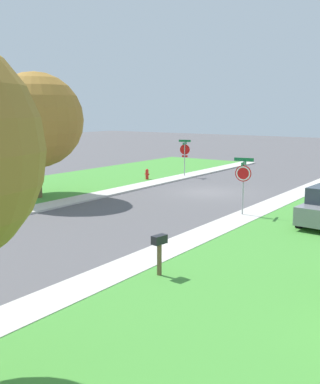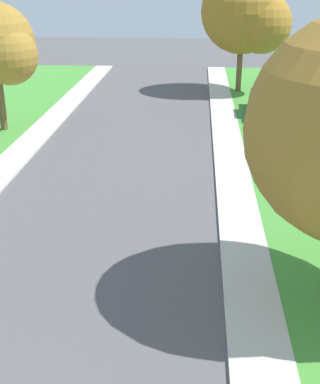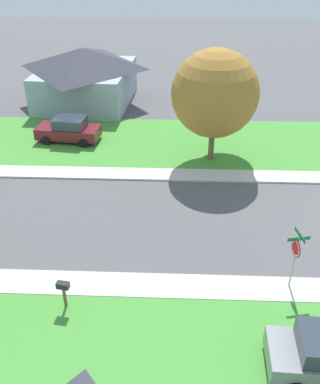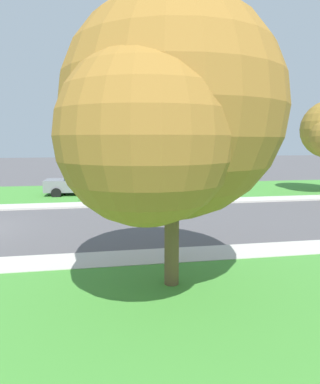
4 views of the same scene
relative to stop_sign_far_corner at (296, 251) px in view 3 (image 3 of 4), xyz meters
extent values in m
cube|color=beige|center=(9.18, 7.11, -1.84)|extent=(1.40, 56.00, 0.10)
cube|color=#479338|center=(13.88, 7.11, -1.85)|extent=(8.00, 56.00, 0.08)
cube|color=beige|center=(-0.22, 7.11, -1.84)|extent=(1.40, 56.00, 0.10)
cylinder|color=#9E9EA3|center=(0.01, -0.03, -0.59)|extent=(0.07, 0.07, 2.60)
cylinder|color=red|center=(0.00, 0.02, 0.16)|extent=(0.75, 0.17, 0.76)
cylinder|color=white|center=(-0.01, 0.04, 0.16)|extent=(0.66, 0.13, 0.67)
cylinder|color=red|center=(-0.01, 0.04, 0.16)|extent=(0.54, 0.11, 0.55)
cube|color=#146B38|center=(0.01, -0.03, 0.80)|extent=(0.91, 0.19, 0.16)
cube|color=#146B38|center=(0.01, -0.03, 0.61)|extent=(0.19, 0.91, 0.16)
cylinder|color=black|center=(-3.02, 0.76, -1.57)|extent=(0.27, 0.65, 0.64)
cube|color=maroon|center=(13.78, 12.24, -1.19)|extent=(2.29, 4.48, 0.76)
cube|color=#2D3842|center=(13.76, 12.04, -0.47)|extent=(1.83, 2.27, 0.68)
cylinder|color=black|center=(13.04, 13.67, -1.57)|extent=(0.31, 0.66, 0.64)
cylinder|color=black|center=(14.83, 13.46, -1.57)|extent=(0.31, 0.66, 0.64)
cylinder|color=black|center=(12.73, 11.02, -1.57)|extent=(0.31, 0.66, 0.64)
cylinder|color=black|center=(14.52, 10.81, -1.57)|extent=(0.31, 0.66, 0.64)
cylinder|color=brown|center=(11.31, 2.51, -0.60)|extent=(0.36, 0.36, 2.57)
sphere|color=#A3722C|center=(11.31, 2.51, 2.51)|extent=(5.22, 5.22, 5.22)
sphere|color=#A3722C|center=(12.48, 1.73, 1.86)|extent=(3.66, 3.66, 3.66)
cube|color=#93A3B2|center=(21.76, 12.42, -0.39)|extent=(8.93, 7.83, 3.00)
pyramid|color=#33333D|center=(21.76, 12.42, 1.91)|extent=(9.57, 8.47, 1.60)
cube|color=#51331E|center=(22.04, 16.03, -0.84)|extent=(1.00, 0.14, 2.10)
cube|color=brown|center=(-1.49, 8.90, -1.36)|extent=(0.10, 0.10, 1.05)
cube|color=black|center=(-1.49, 8.90, -0.71)|extent=(0.31, 0.51, 0.26)
camera|label=1|loc=(-9.19, 19.85, 3.09)|focal=43.82mm
camera|label=2|loc=(7.66, -8.80, 5.79)|focal=48.57mm
camera|label=3|loc=(-12.87, 4.78, 10.56)|focal=39.19mm
camera|label=4|loc=(19.54, 0.77, 1.79)|focal=32.91mm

